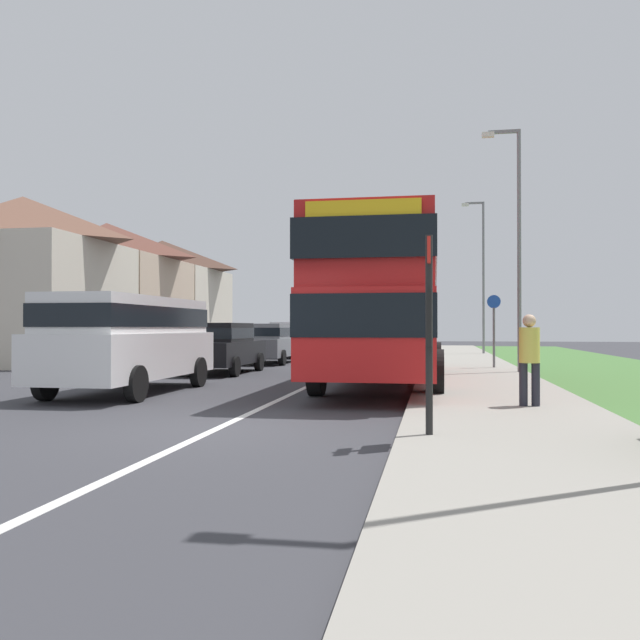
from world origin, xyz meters
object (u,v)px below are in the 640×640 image
(parked_car_black, at_px, (221,346))
(street_lamp_mid, at_px, (516,234))
(double_decker_bus, at_px, (386,300))
(bus_stop_sign, at_px, (429,320))
(parked_car_grey, at_px, (268,341))
(pedestrian_at_stop, at_px, (529,355))
(cycle_route_sign, at_px, (494,328))
(parked_van_white, at_px, (130,336))
(parked_car_silver, at_px, (293,338))
(street_lamp_far, at_px, (481,268))

(parked_car_black, bearing_deg, street_lamp_mid, 3.99)
(double_decker_bus, xyz_separation_m, bus_stop_sign, (1.15, -8.53, -0.60))
(parked_car_black, relative_size, parked_car_grey, 0.98)
(parked_car_black, xyz_separation_m, pedestrian_at_stop, (8.20, -8.23, 0.10))
(cycle_route_sign, bearing_deg, parked_van_white, -133.77)
(parked_van_white, xyz_separation_m, cycle_route_sign, (8.56, 8.93, 0.16))
(pedestrian_at_stop, distance_m, street_lamp_mid, 9.48)
(parked_car_grey, height_order, street_lamp_mid, street_lamp_mid)
(parked_car_grey, distance_m, parked_car_silver, 5.60)
(parked_car_black, bearing_deg, pedestrian_at_stop, -45.10)
(double_decker_bus, relative_size, parked_car_silver, 2.47)
(parked_car_grey, distance_m, street_lamp_mid, 10.88)
(double_decker_bus, relative_size, street_lamp_mid, 1.53)
(cycle_route_sign, bearing_deg, parked_car_black, -162.39)
(pedestrian_at_stop, height_order, bus_stop_sign, bus_stop_sign)
(parked_car_black, relative_size, street_lamp_far, 0.56)
(double_decker_bus, xyz_separation_m, pedestrian_at_stop, (2.80, -5.23, -1.17))
(parked_car_black, xyz_separation_m, street_lamp_mid, (9.01, 0.63, 3.37))
(pedestrian_at_stop, bearing_deg, parked_car_silver, 113.10)
(cycle_route_sign, height_order, street_lamp_far, street_lamp_far)
(parked_car_black, relative_size, pedestrian_at_stop, 2.62)
(pedestrian_at_stop, xyz_separation_m, bus_stop_sign, (-1.65, -3.29, 0.56))
(parked_car_silver, bearing_deg, double_decker_bus, -68.82)
(parked_car_silver, bearing_deg, bus_stop_sign, -73.65)
(double_decker_bus, xyz_separation_m, parked_car_silver, (-5.57, 14.38, -1.22))
(parked_car_black, height_order, bus_stop_sign, bus_stop_sign)
(parked_car_silver, relative_size, pedestrian_at_stop, 2.74)
(bus_stop_sign, bearing_deg, parked_car_black, 119.64)
(parked_van_white, height_order, bus_stop_sign, bus_stop_sign)
(bus_stop_sign, distance_m, street_lamp_mid, 12.69)
(parked_car_silver, bearing_deg, parked_car_grey, -87.94)
(parked_car_black, xyz_separation_m, bus_stop_sign, (6.56, -11.52, 0.66))
(parked_van_white, height_order, cycle_route_sign, cycle_route_sign)
(double_decker_bus, bearing_deg, cycle_route_sign, 61.19)
(bus_stop_sign, xyz_separation_m, street_lamp_far, (2.39, 26.18, 2.93))
(parked_car_grey, distance_m, bus_stop_sign, 18.51)
(parked_car_silver, bearing_deg, pedestrian_at_stop, -66.90)
(parked_van_white, relative_size, bus_stop_sign, 2.11)
(street_lamp_mid, height_order, street_lamp_far, street_lamp_far)
(cycle_route_sign, bearing_deg, pedestrian_at_stop, -91.81)
(bus_stop_sign, bearing_deg, double_decker_bus, 97.68)
(parked_van_white, height_order, pedestrian_at_stop, parked_van_white)
(cycle_route_sign, distance_m, street_lamp_far, 12.33)
(parked_car_black, xyz_separation_m, parked_car_silver, (-0.16, 11.38, 0.05))
(parked_car_grey, height_order, parked_car_silver, parked_car_silver)
(double_decker_bus, distance_m, cycle_route_sign, 6.56)
(pedestrian_at_stop, bearing_deg, double_decker_bus, 118.11)
(parked_car_silver, height_order, pedestrian_at_stop, parked_car_silver)
(double_decker_bus, bearing_deg, street_lamp_mid, 45.19)
(double_decker_bus, relative_size, parked_car_black, 2.58)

